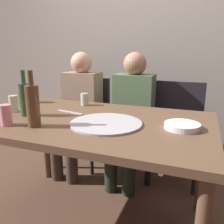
{
  "coord_description": "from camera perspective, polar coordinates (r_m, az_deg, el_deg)",
  "views": [
    {
      "loc": [
        0.63,
        -1.29,
        1.18
      ],
      "look_at": [
        0.12,
        0.03,
        0.81
      ],
      "focal_mm": 37.67,
      "sensor_mm": 36.0,
      "label": 1
    }
  ],
  "objects": [
    {
      "name": "tumbler_far",
      "position": [
        2.06,
        -18.46,
        3.64
      ],
      "size": [
        0.08,
        0.08,
        0.1
      ],
      "primitive_type": "cylinder",
      "color": "#B7C6BC",
      "rests_on": "dining_table"
    },
    {
      "name": "chair_middle",
      "position": [
        2.32,
        5.68,
        -2.08
      ],
      "size": [
        0.44,
        0.44,
        0.9
      ],
      "rotation": [
        0.0,
        0.0,
        3.14
      ],
      "color": "black",
      "rests_on": "ground_plane"
    },
    {
      "name": "chair_right",
      "position": [
        2.26,
        15.57,
        -3.06
      ],
      "size": [
        0.44,
        0.44,
        0.9
      ],
      "rotation": [
        0.0,
        0.0,
        3.14
      ],
      "color": "black",
      "rests_on": "ground_plane"
    },
    {
      "name": "tumbler_near",
      "position": [
        1.87,
        -6.69,
        3.08
      ],
      "size": [
        0.06,
        0.06,
        0.1
      ],
      "primitive_type": "cylinder",
      "color": "#B7C6BC",
      "rests_on": "dining_table"
    },
    {
      "name": "soda_can",
      "position": [
        1.48,
        -24.32,
        -0.68
      ],
      "size": [
        0.07,
        0.07,
        0.12
      ],
      "primitive_type": "cylinder",
      "color": "pink",
      "rests_on": "dining_table"
    },
    {
      "name": "beer_bottle",
      "position": [
        1.39,
        -18.66,
        1.62
      ],
      "size": [
        0.08,
        0.08,
        0.32
      ],
      "color": "brown",
      "rests_on": "dining_table"
    },
    {
      "name": "chair_left",
      "position": [
        2.51,
        -6.36,
        -0.79
      ],
      "size": [
        0.44,
        0.44,
        0.9
      ],
      "rotation": [
        0.0,
        0.0,
        3.14
      ],
      "color": "black",
      "rests_on": "ground_plane"
    },
    {
      "name": "plate_stack",
      "position": [
        1.36,
        16.67,
        -3.28
      ],
      "size": [
        0.2,
        0.2,
        0.03
      ],
      "primitive_type": "cylinder",
      "color": "white",
      "rests_on": "dining_table"
    },
    {
      "name": "guest_in_sweater",
      "position": [
        2.35,
        -8.12,
        1.29
      ],
      "size": [
        0.36,
        0.56,
        1.17
      ],
      "rotation": [
        0.0,
        0.0,
        3.14
      ],
      "color": "#937A60",
      "rests_on": "ground_plane"
    },
    {
      "name": "dining_table",
      "position": [
        1.52,
        -4.68,
        -4.66
      ],
      "size": [
        1.48,
        0.92,
        0.76
      ],
      "color": "brown",
      "rests_on": "ground_plane"
    },
    {
      "name": "ground_plane",
      "position": [
        1.86,
        -4.2,
        -24.83
      ],
      "size": [
        8.0,
        8.0,
        0.0
      ],
      "primitive_type": "plane",
      "color": "#513828"
    },
    {
      "name": "back_wall",
      "position": [
        2.71,
        7.93,
        17.09
      ],
      "size": [
        6.0,
        0.1,
        2.6
      ],
      "primitive_type": "cube",
      "color": "gray",
      "rests_on": "ground_plane"
    },
    {
      "name": "wine_bottle",
      "position": [
        1.65,
        -20.35,
        3.1
      ],
      "size": [
        0.07,
        0.07,
        0.3
      ],
      "color": "#2D5133",
      "rests_on": "dining_table"
    },
    {
      "name": "pizza_tray",
      "position": [
        1.39,
        -1.48,
        -2.74
      ],
      "size": [
        0.43,
        0.43,
        0.01
      ],
      "primitive_type": "cylinder",
      "color": "#ADADB2",
      "rests_on": "dining_table"
    },
    {
      "name": "guest_in_beanie",
      "position": [
        2.15,
        4.68,
        0.1
      ],
      "size": [
        0.36,
        0.56,
        1.17
      ],
      "rotation": [
        0.0,
        0.0,
        3.14
      ],
      "color": "#4C6B47",
      "rests_on": "ground_plane"
    },
    {
      "name": "table_knife",
      "position": [
        1.67,
        -10.17,
        -0.03
      ],
      "size": [
        0.22,
        0.06,
        0.01
      ],
      "primitive_type": "cube",
      "rotation": [
        0.0,
        0.0,
        6.08
      ],
      "color": "#B7B7BC",
      "rests_on": "dining_table"
    },
    {
      "name": "wine_glass",
      "position": [
        1.8,
        -22.76,
        1.87
      ],
      "size": [
        0.06,
        0.06,
        0.12
      ],
      "primitive_type": "cylinder",
      "color": "beige",
      "rests_on": "dining_table"
    }
  ]
}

